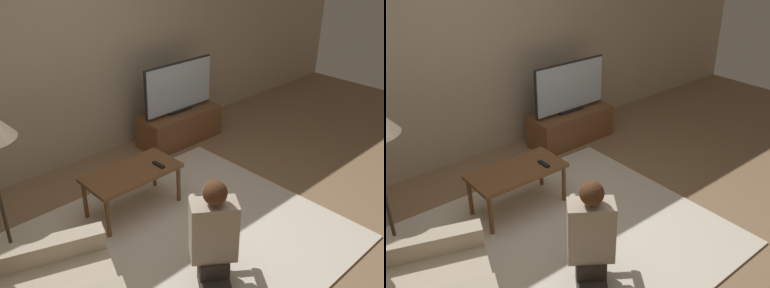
% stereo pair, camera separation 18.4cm
% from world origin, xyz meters
% --- Properties ---
extents(ground_plane, '(10.00, 10.00, 0.00)m').
position_xyz_m(ground_plane, '(0.00, 0.00, 0.00)').
color(ground_plane, '#896B4C').
extents(wall_back, '(10.00, 0.06, 2.60)m').
position_xyz_m(wall_back, '(0.00, 1.93, 1.30)').
color(wall_back, tan).
rests_on(wall_back, ground_plane).
extents(rug, '(2.56, 2.34, 0.02)m').
position_xyz_m(rug, '(0.00, 0.00, 0.01)').
color(rug, beige).
rests_on(rug, ground_plane).
extents(tv_stand, '(1.06, 0.44, 0.40)m').
position_xyz_m(tv_stand, '(1.24, 1.49, 0.20)').
color(tv_stand, brown).
rests_on(tv_stand, ground_plane).
extents(tv, '(1.02, 0.08, 0.63)m').
position_xyz_m(tv, '(1.24, 1.49, 0.72)').
color(tv, black).
rests_on(tv, tv_stand).
extents(coffee_table, '(0.89, 0.46, 0.44)m').
position_xyz_m(coffee_table, '(-0.08, 0.66, 0.39)').
color(coffee_table, brown).
rests_on(coffee_table, ground_plane).
extents(person_kneeling, '(0.65, 0.77, 0.90)m').
position_xyz_m(person_kneeling, '(-0.21, -0.53, 0.45)').
color(person_kneeling, '#332D28').
rests_on(person_kneeling, rug).
extents(remote, '(0.04, 0.15, 0.02)m').
position_xyz_m(remote, '(0.17, 0.57, 0.45)').
color(remote, black).
rests_on(remote, coffee_table).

